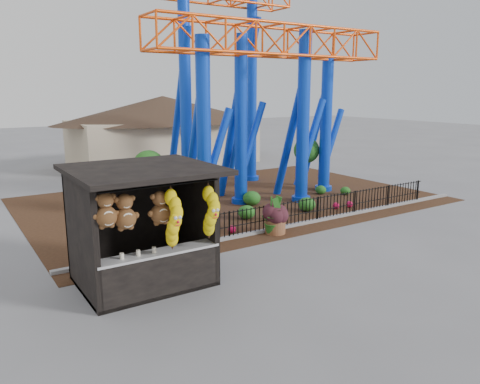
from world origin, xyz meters
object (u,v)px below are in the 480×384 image
prize_booth (145,229)px  terracotta_planter (275,225)px  potted_plant (273,221)px  roller_coaster (249,57)px

prize_booth → terracotta_planter: bearing=18.2°
potted_plant → prize_booth: bearing=-169.0°
prize_booth → terracotta_planter: size_ratio=4.82×
roller_coaster → potted_plant: roller_coaster is taller
prize_booth → roller_coaster: 12.01m
prize_booth → potted_plant: bearing=18.5°
prize_booth → potted_plant: size_ratio=3.68×
prize_booth → potted_plant: 5.83m
terracotta_planter → potted_plant: bearing=180.0°
roller_coaster → terracotta_planter: (-2.60, -5.53, -6.14)m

